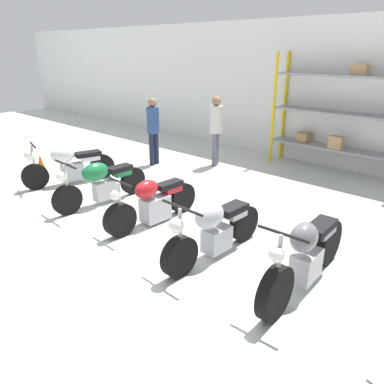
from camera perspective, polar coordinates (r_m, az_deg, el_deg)
ground_plane at (r=6.04m, az=-2.58°, el=-7.23°), size 30.00×30.00×0.00m
back_wall at (r=10.10m, az=20.82°, el=13.71°), size 30.00×0.08×3.60m
shelving_rack at (r=9.66m, az=21.92°, el=11.10°), size 3.34×0.63×2.80m
motorcycle_white at (r=8.79m, az=-18.31°, el=4.11°), size 0.81×2.00×0.99m
motorcycle_green at (r=7.43m, az=-13.72°, el=1.57°), size 0.72×2.05×0.97m
motorcycle_red at (r=6.47m, az=-5.96°, el=-1.64°), size 0.61×1.94×0.93m
motorcycle_silver at (r=5.38m, az=3.37°, el=-5.69°), size 0.71×1.99×0.99m
motorcycle_grey at (r=4.91m, az=16.94°, el=-9.28°), size 0.59×2.17×1.06m
person_browsing at (r=9.72m, az=-5.94°, el=9.99°), size 0.35×0.35×1.72m
person_near_rack at (r=9.60m, az=3.69°, el=10.10°), size 0.42×0.42×1.76m
traffic_cone at (r=9.46m, az=-21.97°, el=3.64°), size 0.32×0.32×0.55m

